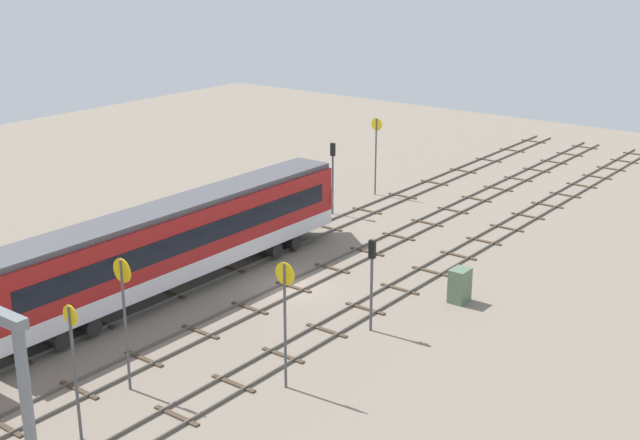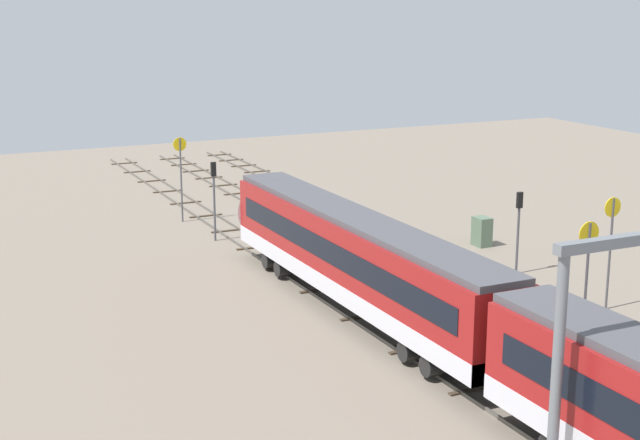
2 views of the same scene
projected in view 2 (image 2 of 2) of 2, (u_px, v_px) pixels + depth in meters
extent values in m
plane|color=gray|center=(399.00, 279.00, 51.22)|extent=(105.99, 105.99, 0.00)
cube|color=#59544C|center=(482.00, 265.00, 53.51)|extent=(89.99, 0.07, 0.16)
cube|color=#59544C|center=(461.00, 268.00, 52.91)|extent=(89.99, 0.07, 0.16)
cube|color=#473828|center=(591.00, 321.00, 44.44)|extent=(0.24, 2.40, 0.08)
cube|color=#473828|center=(547.00, 301.00, 47.37)|extent=(0.24, 2.40, 0.08)
cube|color=#473828|center=(507.00, 283.00, 50.29)|extent=(0.24, 2.40, 0.08)
cube|color=#473828|center=(472.00, 268.00, 53.22)|extent=(0.24, 2.40, 0.08)
cube|color=#473828|center=(440.00, 254.00, 56.14)|extent=(0.24, 2.40, 0.08)
cube|color=#473828|center=(412.00, 241.00, 59.07)|extent=(0.24, 2.40, 0.08)
cube|color=#473828|center=(386.00, 229.00, 61.99)|extent=(0.24, 2.40, 0.08)
cube|color=#473828|center=(363.00, 219.00, 64.92)|extent=(0.24, 2.40, 0.08)
cube|color=#473828|center=(341.00, 209.00, 67.84)|extent=(0.24, 2.40, 0.08)
cube|color=#473828|center=(322.00, 201.00, 70.77)|extent=(0.24, 2.40, 0.08)
cube|color=#473828|center=(304.00, 192.00, 73.70)|extent=(0.24, 2.40, 0.08)
cube|color=#473828|center=(287.00, 185.00, 76.62)|extent=(0.24, 2.40, 0.08)
cube|color=#473828|center=(271.00, 178.00, 79.55)|extent=(0.24, 2.40, 0.08)
cube|color=#473828|center=(257.00, 172.00, 82.47)|extent=(0.24, 2.40, 0.08)
cube|color=#473828|center=(244.00, 166.00, 85.40)|extent=(0.24, 2.40, 0.08)
cube|color=#473828|center=(231.00, 160.00, 88.32)|extent=(0.24, 2.40, 0.08)
cube|color=#473828|center=(219.00, 155.00, 91.25)|extent=(0.24, 2.40, 0.08)
cube|color=#59544C|center=(410.00, 276.00, 51.50)|extent=(89.99, 0.07, 0.16)
cube|color=#59544C|center=(388.00, 279.00, 50.90)|extent=(89.99, 0.07, 0.16)
cube|color=#473828|center=(637.00, 404.00, 35.41)|extent=(0.24, 2.40, 0.08)
cube|color=#473828|center=(574.00, 370.00, 38.57)|extent=(0.24, 2.40, 0.08)
cube|color=#473828|center=(520.00, 342.00, 41.73)|extent=(0.24, 2.40, 0.08)
cube|color=#473828|center=(474.00, 318.00, 44.89)|extent=(0.24, 2.40, 0.08)
cube|color=#473828|center=(434.00, 297.00, 48.05)|extent=(0.24, 2.40, 0.08)
cube|color=#473828|center=(399.00, 278.00, 51.21)|extent=(0.24, 2.40, 0.08)
cube|color=#473828|center=(368.00, 262.00, 54.37)|extent=(0.24, 2.40, 0.08)
cube|color=#473828|center=(341.00, 247.00, 57.52)|extent=(0.24, 2.40, 0.08)
cube|color=#473828|center=(316.00, 234.00, 60.68)|extent=(0.24, 2.40, 0.08)
cube|color=#473828|center=(294.00, 223.00, 63.84)|extent=(0.24, 2.40, 0.08)
cube|color=#473828|center=(274.00, 212.00, 67.00)|extent=(0.24, 2.40, 0.08)
cube|color=#473828|center=(255.00, 202.00, 70.16)|extent=(0.24, 2.40, 0.08)
cube|color=#473828|center=(238.00, 193.00, 73.32)|extent=(0.24, 2.40, 0.08)
cube|color=#473828|center=(223.00, 185.00, 76.48)|extent=(0.24, 2.40, 0.08)
cube|color=#473828|center=(209.00, 178.00, 79.64)|extent=(0.24, 2.40, 0.08)
cube|color=#473828|center=(196.00, 171.00, 82.80)|extent=(0.24, 2.40, 0.08)
cube|color=#473828|center=(184.00, 165.00, 85.96)|extent=(0.24, 2.40, 0.08)
cube|color=#473828|center=(172.00, 159.00, 89.12)|extent=(0.24, 2.40, 0.08)
cube|color=#59544C|center=(333.00, 287.00, 49.48)|extent=(89.99, 0.07, 0.16)
cube|color=#59544C|center=(308.00, 291.00, 48.88)|extent=(89.99, 0.07, 0.16)
cube|color=#473828|center=(553.00, 439.00, 32.57)|extent=(0.24, 2.40, 0.08)
cube|color=#473828|center=(475.00, 389.00, 36.72)|extent=(0.24, 2.40, 0.08)
cube|color=#473828|center=(413.00, 349.00, 40.88)|extent=(0.24, 2.40, 0.08)
cube|color=#473828|center=(363.00, 317.00, 45.04)|extent=(0.24, 2.40, 0.08)
cube|color=#473828|center=(321.00, 290.00, 49.19)|extent=(0.24, 2.40, 0.08)
cube|color=#473828|center=(285.00, 267.00, 53.35)|extent=(0.24, 2.40, 0.08)
cube|color=#473828|center=(255.00, 247.00, 57.51)|extent=(0.24, 2.40, 0.08)
cube|color=#473828|center=(229.00, 231.00, 61.66)|extent=(0.24, 2.40, 0.08)
cube|color=#473828|center=(206.00, 216.00, 65.82)|extent=(0.24, 2.40, 0.08)
cube|color=#473828|center=(186.00, 203.00, 69.98)|extent=(0.24, 2.40, 0.08)
cube|color=#473828|center=(168.00, 191.00, 74.13)|extent=(0.24, 2.40, 0.08)
cube|color=#473828|center=(152.00, 181.00, 78.29)|extent=(0.24, 2.40, 0.08)
cube|color=#473828|center=(137.00, 172.00, 82.45)|extent=(0.24, 2.40, 0.08)
cube|color=#473828|center=(124.00, 163.00, 86.60)|extent=(0.24, 2.40, 0.08)
cube|color=maroon|center=(356.00, 257.00, 45.03)|extent=(24.00, 2.90, 3.60)
cube|color=silver|center=(356.00, 284.00, 45.35)|extent=(24.00, 2.94, 0.90)
cube|color=#4C4C51|center=(356.00, 218.00, 44.57)|extent=(24.00, 2.50, 0.30)
cube|color=black|center=(382.00, 245.00, 45.54)|extent=(22.00, 0.04, 1.10)
cube|color=black|center=(329.00, 252.00, 44.32)|extent=(22.00, 0.04, 1.10)
cylinder|color=black|center=(453.00, 361.00, 38.03)|extent=(0.90, 2.70, 0.90)
cylinder|color=black|center=(429.00, 347.00, 39.60)|extent=(0.90, 2.70, 0.90)
cylinder|color=black|center=(299.00, 266.00, 51.51)|extent=(0.90, 2.70, 0.90)
cylinder|color=black|center=(286.00, 258.00, 53.09)|extent=(0.90, 2.70, 0.90)
cylinder|color=black|center=(578.00, 439.00, 31.32)|extent=(0.90, 2.70, 0.90)
cone|color=silver|center=(258.00, 208.00, 56.31)|extent=(1.60, 3.24, 3.24)
cylinder|color=slate|center=(557.00, 374.00, 28.58)|extent=(0.36, 0.36, 7.66)
cylinder|color=#4C4C51|center=(181.00, 180.00, 63.62)|extent=(0.12, 0.12, 5.83)
cylinder|color=yellow|center=(180.00, 144.00, 63.07)|extent=(0.05, 0.93, 0.93)
cube|color=black|center=(180.00, 144.00, 63.10)|extent=(0.02, 0.42, 0.12)
cylinder|color=#4C4C51|center=(586.00, 289.00, 39.81)|extent=(0.12, 0.12, 5.88)
cylinder|color=yellow|center=(589.00, 234.00, 39.27)|extent=(0.05, 1.04, 1.04)
cube|color=black|center=(588.00, 233.00, 39.29)|extent=(0.02, 0.47, 0.12)
cylinder|color=#4C4C51|center=(610.00, 254.00, 45.65)|extent=(0.12, 0.12, 5.64)
cylinder|color=yellow|center=(613.00, 207.00, 45.13)|extent=(0.05, 0.98, 0.98)
cube|color=black|center=(612.00, 207.00, 45.15)|extent=(0.02, 0.44, 0.12)
cylinder|color=#4C4C51|center=(214.00, 209.00, 58.80)|extent=(0.14, 0.14, 4.19)
cube|color=black|center=(213.00, 169.00, 58.21)|extent=(0.20, 0.32, 0.90)
sphere|color=green|center=(213.00, 166.00, 58.26)|extent=(0.20, 0.20, 0.20)
sphere|color=#262626|center=(213.00, 172.00, 58.35)|extent=(0.20, 0.20, 0.20)
cylinder|color=#4C4C51|center=(518.00, 241.00, 51.78)|extent=(0.14, 0.14, 3.79)
cube|color=black|center=(520.00, 200.00, 51.23)|extent=(0.20, 0.32, 0.90)
sphere|color=red|center=(519.00, 196.00, 51.28)|extent=(0.20, 0.20, 0.20)
sphere|color=#262626|center=(518.00, 203.00, 51.38)|extent=(0.20, 0.20, 0.20)
cube|color=#597259|center=(482.00, 232.00, 57.82)|extent=(1.13, 0.87, 1.84)
cube|color=#333333|center=(477.00, 225.00, 58.26)|extent=(0.02, 0.61, 0.24)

